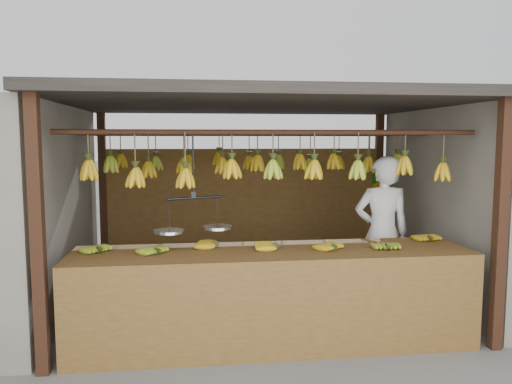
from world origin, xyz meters
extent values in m
plane|color=#5B5B57|center=(0.00, 0.00, 0.00)|extent=(80.00, 80.00, 0.00)
cube|color=black|center=(-2.00, -1.50, 1.15)|extent=(0.10, 0.10, 2.30)
cube|color=black|center=(2.00, -1.50, 1.15)|extent=(0.10, 0.10, 2.30)
cube|color=black|center=(-2.00, 1.50, 1.15)|extent=(0.10, 0.10, 2.30)
cube|color=black|center=(2.00, 1.50, 1.15)|extent=(0.10, 0.10, 2.30)
cube|color=black|center=(0.00, 0.00, 2.35)|extent=(4.30, 3.30, 0.10)
cylinder|color=black|center=(0.00, -1.00, 2.00)|extent=(4.00, 0.05, 0.05)
cylinder|color=black|center=(0.00, 0.00, 2.00)|extent=(4.00, 0.05, 0.05)
cylinder|color=black|center=(0.00, 1.00, 2.00)|extent=(4.00, 0.05, 0.05)
cube|color=brown|center=(0.00, 1.50, 0.90)|extent=(4.00, 0.06, 1.80)
cube|color=brown|center=(-0.02, -1.10, 0.86)|extent=(3.73, 0.83, 0.08)
cube|color=brown|center=(-0.02, -1.51, 0.45)|extent=(3.73, 0.04, 0.90)
cube|color=black|center=(-1.79, -1.46, 0.41)|extent=(0.07, 0.07, 0.82)
cube|color=black|center=(1.74, -1.46, 0.41)|extent=(0.07, 0.07, 0.82)
cube|color=black|center=(-1.79, -0.74, 0.41)|extent=(0.07, 0.07, 0.82)
cube|color=black|center=(1.74, -0.74, 0.41)|extent=(0.07, 0.07, 0.82)
ellipsoid|color=#92A523|center=(-1.59, -1.04, 0.93)|extent=(0.29, 0.30, 0.06)
ellipsoid|color=#92A523|center=(-1.07, -1.16, 0.93)|extent=(0.29, 0.30, 0.06)
ellipsoid|color=#B98F13|center=(-0.55, -0.93, 0.93)|extent=(0.27, 0.22, 0.06)
ellipsoid|color=#B98F13|center=(0.00, -1.07, 0.93)|extent=(0.25, 0.19, 0.06)
ellipsoid|color=#B98F13|center=(0.55, -1.22, 0.93)|extent=(0.28, 0.30, 0.06)
ellipsoid|color=#92A523|center=(1.05, -1.28, 0.93)|extent=(0.20, 0.25, 0.06)
ellipsoid|color=#B98F13|center=(1.63, -0.95, 0.93)|extent=(0.21, 0.26, 0.06)
ellipsoid|color=#B98F13|center=(-1.68, -0.99, 1.66)|extent=(0.16, 0.16, 0.28)
ellipsoid|color=#B98F13|center=(-1.27, -1.01, 1.59)|extent=(0.16, 0.16, 0.28)
ellipsoid|color=#B98F13|center=(-0.82, -1.04, 1.58)|extent=(0.16, 0.16, 0.28)
ellipsoid|color=#B98F13|center=(-0.39, -1.00, 1.66)|extent=(0.16, 0.16, 0.28)
ellipsoid|color=#92A523|center=(-0.01, -1.01, 1.65)|extent=(0.16, 0.16, 0.28)
ellipsoid|color=#B98F13|center=(0.38, -1.05, 1.65)|extent=(0.16, 0.16, 0.28)
ellipsoid|color=#92A523|center=(0.81, -1.04, 1.64)|extent=(0.16, 0.16, 0.28)
ellipsoid|color=#B98F13|center=(1.31, -0.97, 1.68)|extent=(0.16, 0.16, 0.28)
ellipsoid|color=#B98F13|center=(1.70, -0.98, 1.61)|extent=(0.16, 0.16, 0.28)
ellipsoid|color=#92A523|center=(-1.65, 0.02, 1.66)|extent=(0.16, 0.16, 0.28)
ellipsoid|color=#B98F13|center=(-1.24, -0.02, 1.60)|extent=(0.16, 0.16, 0.28)
ellipsoid|color=#B98F13|center=(-0.85, 0.00, 1.65)|extent=(0.16, 0.16, 0.28)
ellipsoid|color=#B98F13|center=(-0.42, -0.04, 1.64)|extent=(0.16, 0.16, 0.28)
ellipsoid|color=#B98F13|center=(-0.02, 0.03, 1.66)|extent=(0.16, 0.16, 0.28)
ellipsoid|color=#B98F13|center=(0.47, 0.01, 1.68)|extent=(0.16, 0.16, 0.28)
ellipsoid|color=#B98F13|center=(0.88, 0.02, 1.68)|extent=(0.16, 0.16, 0.28)
ellipsoid|color=#B98F13|center=(1.27, -0.05, 1.64)|extent=(0.16, 0.16, 0.28)
ellipsoid|color=#92A523|center=(1.67, 0.05, 1.67)|extent=(0.16, 0.16, 0.28)
ellipsoid|color=#B98F13|center=(-1.68, 1.05, 1.65)|extent=(0.16, 0.16, 0.28)
ellipsoid|color=#92A523|center=(-1.23, 0.98, 1.62)|extent=(0.16, 0.16, 0.28)
ellipsoid|color=#B98F13|center=(-0.81, 1.00, 1.64)|extent=(0.16, 0.16, 0.28)
ellipsoid|color=#B98F13|center=(-0.40, 1.00, 1.68)|extent=(0.16, 0.16, 0.28)
ellipsoid|color=#B98F13|center=(-0.01, 0.98, 1.62)|extent=(0.16, 0.16, 0.28)
ellipsoid|color=#92A523|center=(0.40, 1.02, 1.63)|extent=(0.16, 0.16, 0.28)
ellipsoid|color=#92A523|center=(0.84, 1.04, 1.58)|extent=(0.16, 0.16, 0.28)
ellipsoid|color=#B98F13|center=(1.23, 1.00, 1.62)|extent=(0.16, 0.16, 0.28)
ellipsoid|color=#B98F13|center=(1.66, 0.98, 1.59)|extent=(0.16, 0.16, 0.28)
cylinder|color=black|center=(-0.75, -1.00, 1.70)|extent=(0.02, 0.02, 0.61)
cylinder|color=black|center=(-0.75, -1.00, 1.39)|extent=(0.49, 0.19, 0.02)
cylinder|color=silver|center=(-0.97, -1.08, 1.09)|extent=(0.28, 0.28, 0.02)
cylinder|color=silver|center=(-0.53, -0.92, 1.09)|extent=(0.28, 0.28, 0.02)
imported|color=white|center=(1.36, -0.30, 0.87)|extent=(0.65, 0.44, 1.75)
cube|color=#199926|center=(1.94, 1.35, 1.45)|extent=(0.08, 0.26, 0.34)
cube|color=yellow|center=(1.94, 1.35, 1.15)|extent=(0.08, 0.26, 0.34)
cube|color=#1426BF|center=(1.94, 1.35, 0.89)|extent=(0.08, 0.26, 0.34)
cube|color=red|center=(1.94, 1.35, 0.53)|extent=(0.08, 0.26, 0.34)
camera|label=1|loc=(-0.76, -5.64, 1.93)|focal=35.00mm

